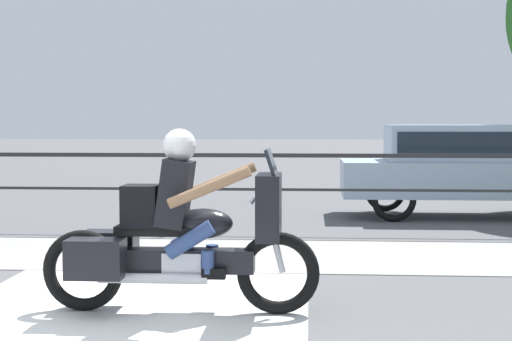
% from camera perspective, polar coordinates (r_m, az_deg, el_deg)
% --- Properties ---
extents(ground_plane, '(120.00, 120.00, 0.00)m').
position_cam_1_polar(ground_plane, '(6.70, -12.48, -10.86)').
color(ground_plane, '#565659').
extents(sidewalk_band, '(44.00, 2.40, 0.01)m').
position_cam_1_polar(sidewalk_band, '(9.94, -6.91, -5.99)').
color(sidewalk_band, '#99968E').
rests_on(sidewalk_band, ground).
extents(crosswalk_band, '(3.15, 6.00, 0.01)m').
position_cam_1_polar(crosswalk_band, '(6.45, -10.63, -11.40)').
color(crosswalk_band, silver).
rests_on(crosswalk_band, ground).
extents(fence_railing, '(36.00, 0.05, 1.18)m').
position_cam_1_polar(fence_railing, '(11.63, -5.24, 0.03)').
color(fence_railing, '#232326').
rests_on(fence_railing, ground).
extents(motorcycle, '(2.43, 0.76, 1.60)m').
position_cam_1_polar(motorcycle, '(6.83, -5.68, -4.57)').
color(motorcycle, black).
rests_on(motorcycle, ground).
extents(parked_car, '(4.34, 1.61, 1.59)m').
position_cam_1_polar(parked_car, '(13.91, 14.78, 0.46)').
color(parked_car, '#9EB2C6').
rests_on(parked_car, ground).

